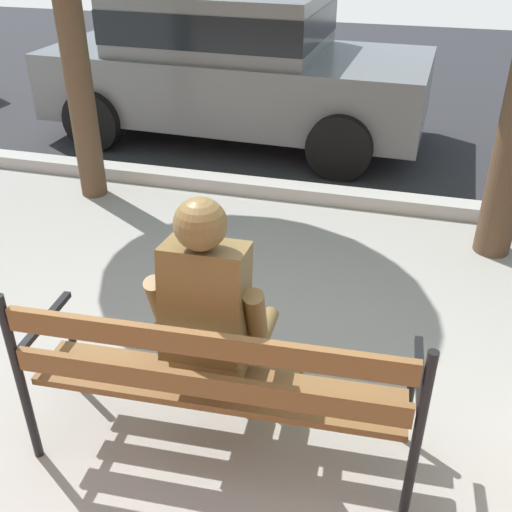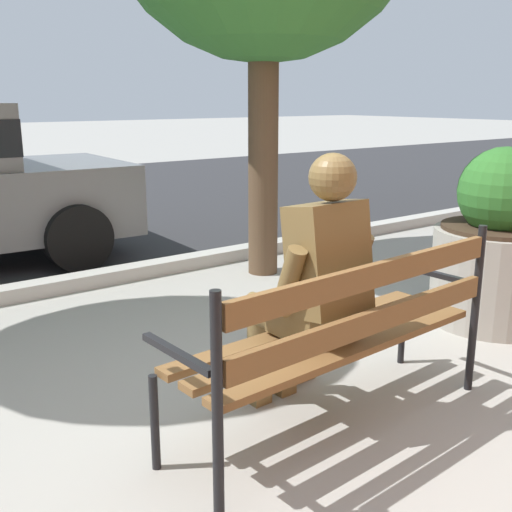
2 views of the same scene
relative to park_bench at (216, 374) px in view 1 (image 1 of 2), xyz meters
The scene contains 6 objects.
ground_plane 0.56m from the park_bench, 90.77° to the left, with size 80.00×80.00×0.00m, color #9E9B93.
street_surface 7.67m from the park_bench, 90.02° to the left, with size 60.00×9.00×0.01m, color #2D2D30.
curb_stone 3.09m from the park_bench, 90.04° to the left, with size 60.00×0.20×0.12m, color #B2AFA8.
park_bench is the anchor object (origin of this frame).
bronze_statue_seated 0.25m from the park_bench, 102.89° to the left, with size 0.63×0.77×1.37m.
parked_car_grey 4.70m from the park_bench, 106.21° to the left, with size 4.16×2.05×1.56m.
Camera 1 is at (0.71, -2.10, 2.38)m, focal length 42.65 mm.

